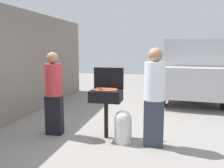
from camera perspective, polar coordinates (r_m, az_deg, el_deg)
ground_plane at (r=5.01m, az=0.20°, el=-12.16°), size 24.00×24.00×0.00m
house_wall_side at (r=6.68m, az=-20.64°, el=4.42°), size 0.24×8.00×2.72m
bbq_grill at (r=4.76m, az=-1.38°, el=-3.17°), size 0.60×0.44×0.95m
grill_lid_open at (r=4.91m, az=-0.78°, el=1.39°), size 0.60×0.05×0.42m
hot_dog_0 at (r=4.65m, az=0.38°, el=-1.45°), size 0.13×0.04×0.03m
hot_dog_1 at (r=4.85m, az=-0.30°, el=-1.06°), size 0.13×0.03×0.03m
hot_dog_2 at (r=4.71m, az=0.71°, el=-1.33°), size 0.13×0.04×0.03m
hot_dog_3 at (r=4.87m, az=-1.96°, el=-1.01°), size 0.13×0.03×0.03m
hot_dog_4 at (r=4.78m, az=-0.63°, el=-1.19°), size 0.13×0.03×0.03m
hot_dog_5 at (r=4.71m, az=-1.45°, el=-1.32°), size 0.13×0.04×0.03m
hot_dog_6 at (r=4.68m, az=-3.82°, el=-1.41°), size 0.13×0.04×0.03m
hot_dog_7 at (r=4.60m, az=-3.11°, el=-1.56°), size 0.13×0.03×0.03m
hot_dog_8 at (r=4.61m, az=-1.01°, el=-1.53°), size 0.13×0.04×0.03m
hot_dog_9 at (r=4.74m, az=-3.65°, el=-1.28°), size 0.13×0.03×0.03m
hot_dog_10 at (r=4.55m, az=0.06°, el=-1.66°), size 0.13×0.03×0.03m
hot_dog_11 at (r=4.75m, az=-1.67°, el=-1.25°), size 0.13×0.03×0.03m
hot_dog_12 at (r=4.86m, az=-2.96°, el=-1.04°), size 0.13×0.03×0.03m
hot_dog_13 at (r=4.81m, az=0.28°, el=-1.13°), size 0.13×0.04×0.03m
hot_dog_14 at (r=4.59m, az=-1.46°, el=-1.58°), size 0.13×0.03×0.03m
propane_tank at (r=4.63m, az=2.59°, el=-9.68°), size 0.32×0.32×0.62m
person_left at (r=5.07m, az=-13.40°, el=-1.47°), size 0.35×0.35×1.68m
person_right at (r=4.39m, az=9.82°, el=-2.26°), size 0.37×0.37×1.76m
parked_minivan at (r=9.06m, az=18.22°, el=3.27°), size 2.33×4.54×2.02m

